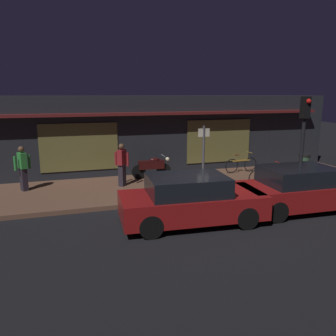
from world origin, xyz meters
The scene contains 13 objects.
ground_plane centered at (0.00, 0.00, 0.00)m, with size 60.00×60.00×0.00m, color black.
sidewalk_slab centered at (0.00, 3.00, 0.07)m, with size 18.00×4.00×0.15m, color brown.
storefront_building centered at (0.00, 6.39, 1.80)m, with size 18.00×3.30×3.60m.
motorcycle centered at (-0.27, 4.22, 0.65)m, with size 1.70×0.55×0.97m.
bicycle_parked centered at (3.90, 4.03, 0.51)m, with size 1.66×0.42×0.91m.
bicycle_extra centered at (3.76, 1.70, 0.51)m, with size 1.66×0.42×0.91m.
person_photographer centered at (-5.32, 3.72, 1.03)m, with size 0.59×0.44×1.67m.
person_bystander centered at (-1.72, 3.29, 1.03)m, with size 0.53×0.45×1.67m.
sign_post centered at (1.09, 1.89, 1.51)m, with size 0.44×0.09×2.40m.
trash_bin centered at (6.28, 2.74, 0.62)m, with size 0.48×0.48×0.93m.
traffic_light_pole centered at (3.73, -0.20, 2.48)m, with size 0.24×0.33×3.60m.
parked_car_near centered at (-0.44, -0.81, 0.70)m, with size 4.21×2.02×1.42m.
parked_car_far centered at (3.33, -0.76, 0.70)m, with size 4.16×1.89×1.42m.
Camera 1 is at (-3.81, -9.50, 3.68)m, focal length 36.24 mm.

